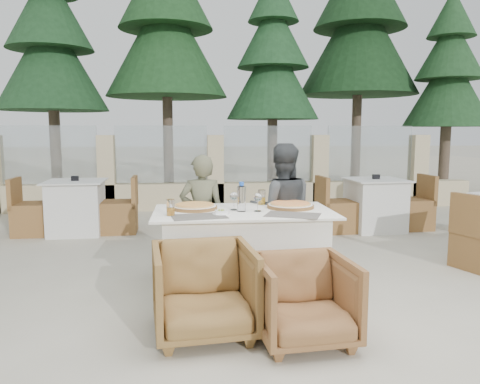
{
  "coord_description": "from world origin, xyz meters",
  "views": [
    {
      "loc": [
        -0.46,
        -3.99,
        1.48
      ],
      "look_at": [
        0.01,
        0.42,
        0.9
      ],
      "focal_mm": 35.0,
      "sensor_mm": 36.0,
      "label": 1
    }
  ],
  "objects": [
    {
      "name": "dining_table",
      "position": [
        0.01,
        0.12,
        0.39
      ],
      "size": [
        1.6,
        0.9,
        0.77
      ],
      "primitive_type": null,
      "color": "white",
      "rests_on": "ground"
    },
    {
      "name": "armchair_far_right",
      "position": [
        0.5,
        0.85,
        0.28
      ],
      "size": [
        0.64,
        0.66,
        0.55
      ],
      "primitive_type": "imported",
      "rotation": [
        0.0,
        0.0,
        3.05
      ],
      "color": "olive",
      "rests_on": "ground"
    },
    {
      "name": "pine_far_left",
      "position": [
        -3.5,
        7.0,
        2.75
      ],
      "size": [
        2.42,
        2.42,
        5.5
      ],
      "primitive_type": "cone",
      "color": "#1C4321",
      "rests_on": "ground"
    },
    {
      "name": "armchair_near_left",
      "position": [
        -0.37,
        -0.72,
        0.33
      ],
      "size": [
        0.79,
        0.81,
        0.67
      ],
      "primitive_type": "imported",
      "rotation": [
        0.0,
        0.0,
        0.11
      ],
      "color": "brown",
      "rests_on": "ground"
    },
    {
      "name": "perimeter_wall_far",
      "position": [
        0.0,
        4.8,
        0.8
      ],
      "size": [
        10.0,
        0.34,
        1.6
      ],
      "primitive_type": null,
      "color": "beige",
      "rests_on": "ground"
    },
    {
      "name": "pizza_left",
      "position": [
        -0.43,
        0.24,
        0.8
      ],
      "size": [
        0.53,
        0.53,
        0.05
      ],
      "primitive_type": "cylinder",
      "rotation": [
        0.0,
        0.0,
        0.35
      ],
      "color": "#C6651B",
      "rests_on": "dining_table"
    },
    {
      "name": "pine_mid_right",
      "position": [
        3.8,
        7.8,
        3.4
      ],
      "size": [
        2.99,
        2.99,
        6.8
      ],
      "primitive_type": "cone",
      "color": "#173719",
      "rests_on": "ground"
    },
    {
      "name": "placemat_near_right",
      "position": [
        0.4,
        -0.15,
        0.77
      ],
      "size": [
        0.53,
        0.45,
        0.0
      ],
      "primitive_type": "cube",
      "rotation": [
        0.0,
        0.0,
        -0.39
      ],
      "color": "#625B54",
      "rests_on": "dining_table"
    },
    {
      "name": "wine_glass_centre",
      "position": [
        -0.08,
        0.16,
        0.86
      ],
      "size": [
        0.1,
        0.1,
        0.18
      ],
      "primitive_type": null,
      "rotation": [
        0.0,
        0.0,
        -0.33
      ],
      "color": "silver",
      "rests_on": "dining_table"
    },
    {
      "name": "ground",
      "position": [
        0.0,
        0.0,
        0.0
      ],
      "size": [
        80.0,
        80.0,
        0.0
      ],
      "primitive_type": "plane",
      "color": "#BAB49F",
      "rests_on": "ground"
    },
    {
      "name": "bg_table_a",
      "position": [
        -2.11,
        2.87,
        0.39
      ],
      "size": [
        1.67,
        0.88,
        0.77
      ],
      "primitive_type": null,
      "rotation": [
        0.0,
        0.0,
        0.04
      ],
      "color": "silver",
      "rests_on": "ground"
    },
    {
      "name": "pine_centre",
      "position": [
        1.5,
        7.2,
        2.5
      ],
      "size": [
        2.2,
        2.2,
        5.0
      ],
      "primitive_type": "cone",
      "color": "#204B26",
      "rests_on": "ground"
    },
    {
      "name": "beer_glass_right",
      "position": [
        0.22,
        0.44,
        0.84
      ],
      "size": [
        0.09,
        0.09,
        0.15
      ],
      "primitive_type": "cylinder",
      "rotation": [
        0.0,
        0.0,
        -0.33
      ],
      "color": "gold",
      "rests_on": "dining_table"
    },
    {
      "name": "sand_patch",
      "position": [
        0.0,
        14.0,
        0.01
      ],
      "size": [
        30.0,
        16.0,
        0.01
      ],
      "primitive_type": "cube",
      "color": "beige",
      "rests_on": "ground"
    },
    {
      "name": "bg_table_b",
      "position": [
        2.27,
        2.65,
        0.39
      ],
      "size": [
        1.69,
        0.92,
        0.77
      ],
      "primitive_type": null,
      "rotation": [
        0.0,
        0.0,
        0.06
      ],
      "color": "silver",
      "rests_on": "ground"
    },
    {
      "name": "pizza_right",
      "position": [
        0.46,
        0.23,
        0.8
      ],
      "size": [
        0.44,
        0.44,
        0.06
      ],
      "primitive_type": "cylinder",
      "rotation": [
        0.0,
        0.0,
        -0.01
      ],
      "color": "#E1551E",
      "rests_on": "dining_table"
    },
    {
      "name": "armchair_far_left",
      "position": [
        -0.33,
        0.62,
        0.27
      ],
      "size": [
        0.69,
        0.7,
        0.54
      ],
      "primitive_type": "imported",
      "rotation": [
        0.0,
        0.0,
        2.95
      ],
      "color": "olive",
      "rests_on": "ground"
    },
    {
      "name": "wine_glass_near",
      "position": [
        0.13,
        0.07,
        0.86
      ],
      "size": [
        0.1,
        0.1,
        0.18
      ],
      "primitive_type": null,
      "rotation": [
        0.0,
        0.0,
        0.34
      ],
      "color": "silver",
      "rests_on": "dining_table"
    },
    {
      "name": "pine_mid_left",
      "position": [
        -1.0,
        7.5,
        3.25
      ],
      "size": [
        2.86,
        2.86,
        6.5
      ],
      "primitive_type": "cone",
      "color": "#1E4720",
      "rests_on": "ground"
    },
    {
      "name": "beer_glass_left",
      "position": [
        -0.63,
        -0.06,
        0.84
      ],
      "size": [
        0.07,
        0.07,
        0.14
      ],
      "primitive_type": "cylinder",
      "rotation": [
        0.0,
        0.0,
        0.0
      ],
      "color": "orange",
      "rests_on": "dining_table"
    },
    {
      "name": "olive_dish",
      "position": [
        -0.2,
        -0.05,
        0.79
      ],
      "size": [
        0.13,
        0.13,
        0.04
      ],
      "primitive_type": null,
      "rotation": [
        0.0,
        0.0,
        0.24
      ],
      "color": "white",
      "rests_on": "dining_table"
    },
    {
      "name": "pine_far_right",
      "position": [
        5.5,
        6.5,
        2.25
      ],
      "size": [
        1.98,
        1.98,
        4.5
      ],
      "primitive_type": "cone",
      "color": "#204723",
      "rests_on": "ground"
    },
    {
      "name": "diner_right",
      "position": [
        0.44,
        0.56,
        0.68
      ],
      "size": [
        0.7,
        0.56,
        1.36
      ],
      "primitive_type": "imported",
      "rotation": [
        0.0,
        0.0,
        3.07
      ],
      "color": "#3A3D40",
      "rests_on": "ground"
    },
    {
      "name": "water_bottle",
      "position": [
        -0.01,
        0.09,
        0.9
      ],
      "size": [
        0.1,
        0.1,
        0.26
      ],
      "primitive_type": "cylinder",
      "rotation": [
        0.0,
        0.0,
        0.43
      ],
      "color": "#B7DCF1",
      "rests_on": "dining_table"
    },
    {
      "name": "placemat_near_left",
      "position": [
        -0.4,
        -0.14,
        0.77
      ],
      "size": [
        0.49,
        0.37,
        0.0
      ],
      "primitive_type": "cube",
      "rotation": [
        0.0,
        0.0,
        0.17
      ],
      "color": "#5E5951",
      "rests_on": "dining_table"
    },
    {
      "name": "armchair_near_right",
      "position": [
        0.32,
        -0.9,
        0.31
      ],
      "size": [
        0.71,
        0.72,
        0.61
      ],
      "primitive_type": "imported",
      "rotation": [
        0.0,
        0.0,
        0.09
      ],
      "color": "brown",
      "rests_on": "ground"
    },
    {
      "name": "diner_left",
      "position": [
        -0.35,
        0.69,
        0.62
      ],
      "size": [
        0.47,
        0.31,
        1.25
      ],
      "primitive_type": "imported",
      "rotation": [
        0.0,
        0.0,
        3.11
      ],
      "color": "#5A5B42",
      "rests_on": "ground"
    }
  ]
}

